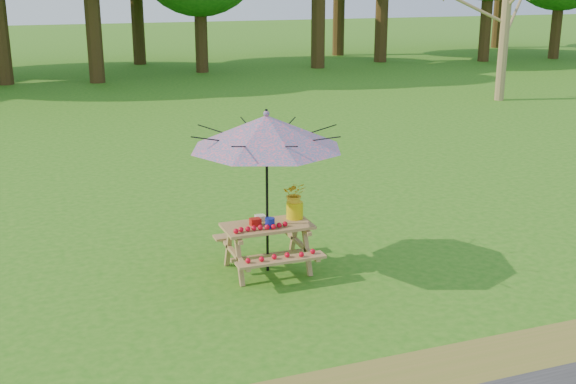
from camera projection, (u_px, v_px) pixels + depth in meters
name	position (u px, v px, depth m)	size (l,w,h in m)	color
ground	(446.00, 259.00, 10.36)	(120.00, 120.00, 0.00)	#286E14
picnic_table	(268.00, 248.00, 9.86)	(1.20, 1.32, 0.67)	#9C7746
patio_umbrella	(267.00, 132.00, 9.41)	(2.13, 2.13, 2.25)	black
produce_bins	(263.00, 221.00, 9.74)	(0.29, 0.46, 0.13)	#AB120D
tomatoes_row	(261.00, 228.00, 9.55)	(0.77, 0.13, 0.07)	red
flower_bucket	(295.00, 199.00, 9.95)	(0.39, 0.37, 0.53)	yellow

